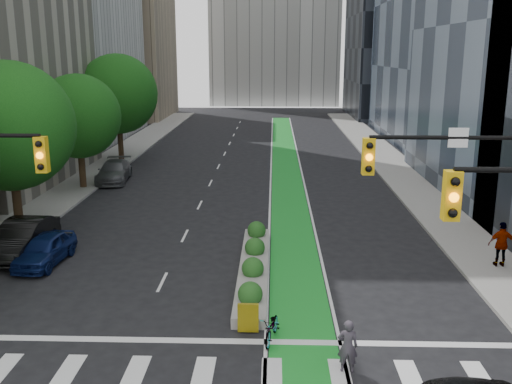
# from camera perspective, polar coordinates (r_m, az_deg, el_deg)

# --- Properties ---
(ground) EXTENTS (160.00, 160.00, 0.00)m
(ground) POSITION_cam_1_polar(r_m,az_deg,el_deg) (18.15, -5.00, -16.45)
(ground) COLOR black
(ground) RESTS_ON ground
(sidewalk_left) EXTENTS (3.60, 90.00, 0.15)m
(sidewalk_left) POSITION_cam_1_polar(r_m,az_deg,el_deg) (43.78, -16.63, 1.34)
(sidewalk_left) COLOR gray
(sidewalk_left) RESTS_ON ground
(sidewalk_right) EXTENTS (3.60, 90.00, 0.15)m
(sidewalk_right) POSITION_cam_1_polar(r_m,az_deg,el_deg) (42.68, 15.03, 1.14)
(sidewalk_right) COLOR gray
(sidewalk_right) RESTS_ON ground
(bike_lane_paint) EXTENTS (2.20, 70.00, 0.01)m
(bike_lane_paint) POSITION_cam_1_polar(r_m,az_deg,el_deg) (46.46, 3.00, 2.52)
(bike_lane_paint) COLOR #1B952B
(bike_lane_paint) RESTS_ON ground
(building_tan_far) EXTENTS (14.00, 16.00, 26.00)m
(building_tan_far) POSITION_cam_1_polar(r_m,az_deg,el_deg) (84.55, -13.84, 16.12)
(building_tan_far) COLOR tan
(building_tan_far) RESTS_ON ground
(building_dark_end) EXTENTS (14.00, 18.00, 28.00)m
(building_dark_end) POSITION_cam_1_polar(r_m,az_deg,el_deg) (85.59, 14.56, 16.72)
(building_dark_end) COLOR black
(building_dark_end) RESTS_ON ground
(tree_mid) EXTENTS (6.40, 6.40, 8.78)m
(tree_mid) POSITION_cam_1_polar(r_m,az_deg,el_deg) (30.67, -23.45, 6.05)
(tree_mid) COLOR black
(tree_mid) RESTS_ON ground
(tree_midfar) EXTENTS (5.60, 5.60, 7.76)m
(tree_midfar) POSITION_cam_1_polar(r_m,az_deg,el_deg) (39.95, -17.35, 7.23)
(tree_midfar) COLOR black
(tree_midfar) RESTS_ON ground
(tree_far) EXTENTS (6.60, 6.60, 9.00)m
(tree_far) POSITION_cam_1_polar(r_m,az_deg,el_deg) (49.41, -13.65, 9.50)
(tree_far) COLOR black
(tree_far) RESTS_ON ground
(signal_right) EXTENTS (5.82, 0.51, 7.20)m
(signal_right) POSITION_cam_1_polar(r_m,az_deg,el_deg) (17.88, 23.64, -1.37)
(signal_right) COLOR black
(signal_right) RESTS_ON ground
(median_planter) EXTENTS (1.20, 10.26, 1.10)m
(median_planter) POSITION_cam_1_polar(r_m,az_deg,el_deg) (24.24, -0.23, -7.34)
(median_planter) COLOR gray
(median_planter) RESTS_ON ground
(bicycle) EXTENTS (0.93, 1.80, 0.90)m
(bicycle) POSITION_cam_1_polar(r_m,az_deg,el_deg) (18.99, 1.62, -13.39)
(bicycle) COLOR gray
(bicycle) RESTS_ON ground
(cyclist) EXTENTS (0.63, 0.44, 1.64)m
(cyclist) POSITION_cam_1_polar(r_m,az_deg,el_deg) (17.36, 9.14, -14.97)
(cyclist) COLOR #3D3641
(cyclist) RESTS_ON ground
(parked_car_left_near) EXTENTS (1.88, 4.06, 1.35)m
(parked_car_left_near) POSITION_cam_1_polar(r_m,az_deg,el_deg) (26.89, -20.35, -5.39)
(parked_car_left_near) COLOR #0C1A4C
(parked_car_left_near) RESTS_ON ground
(parked_car_left_mid) EXTENTS (1.75, 4.92, 1.62)m
(parked_car_left_mid) POSITION_cam_1_polar(r_m,az_deg,el_deg) (28.37, -22.29, -4.28)
(parked_car_left_mid) COLOR black
(parked_car_left_mid) RESTS_ON ground
(parked_car_left_far) EXTENTS (2.53, 5.26, 1.48)m
(parked_car_left_far) POSITION_cam_1_polar(r_m,az_deg,el_deg) (42.34, -14.01, 2.02)
(parked_car_left_far) COLOR #515255
(parked_car_left_far) RESTS_ON ground
(pedestrian_far) EXTENTS (1.16, 0.50, 1.96)m
(pedestrian_far) POSITION_cam_1_polar(r_m,az_deg,el_deg) (26.64, 23.36, -4.81)
(pedestrian_far) COLOR gray
(pedestrian_far) RESTS_ON sidewalk_right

